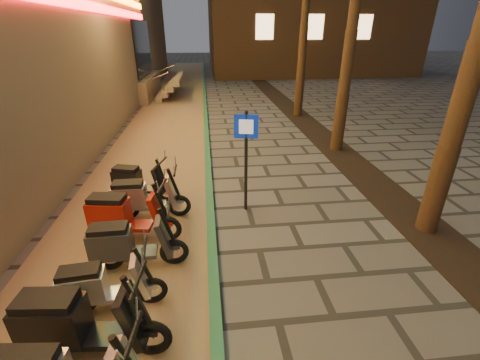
{
  "coord_description": "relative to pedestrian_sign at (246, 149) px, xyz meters",
  "views": [
    {
      "loc": [
        -0.91,
        -3.22,
        3.82
      ],
      "look_at": [
        -0.3,
        2.31,
        1.2
      ],
      "focal_mm": 24.0,
      "sensor_mm": 36.0,
      "label": 1
    }
  ],
  "objects": [
    {
      "name": "pedestrian_sign",
      "position": [
        0.0,
        0.0,
        0.0
      ],
      "size": [
        0.5,
        0.13,
        2.32
      ],
      "rotation": [
        0.0,
        0.0,
        -0.21
      ],
      "color": "black",
      "rests_on": "ground"
    },
    {
      "name": "parking_strip",
      "position": [
        -2.53,
        6.76,
        -1.49
      ],
      "size": [
        3.4,
        60.0,
        0.01
      ],
      "primitive_type": "cube",
      "color": "#8C7251",
      "rests_on": "ground"
    },
    {
      "name": "scooter_6",
      "position": [
        -2.28,
        -1.8,
        -1.0
      ],
      "size": [
        1.64,
        0.58,
        1.16
      ],
      "rotation": [
        0.0,
        0.0,
        0.03
      ],
      "color": "black",
      "rests_on": "ground"
    },
    {
      "name": "scooter_4",
      "position": [
        -2.53,
        -3.46,
        -0.94
      ],
      "size": [
        1.83,
        0.66,
        1.29
      ],
      "rotation": [
        0.0,
        0.0,
        -0.09
      ],
      "color": "black",
      "rests_on": "ground"
    },
    {
      "name": "ground",
      "position": [
        0.07,
        -3.24,
        -1.5
      ],
      "size": [
        120.0,
        120.0,
        0.0
      ],
      "primitive_type": "plane",
      "color": "#474442",
      "rests_on": "ground"
    },
    {
      "name": "scooter_5",
      "position": [
        -2.47,
        -2.73,
        -1.04
      ],
      "size": [
        1.5,
        0.56,
        1.05
      ],
      "rotation": [
        0.0,
        0.0,
        0.1
      ],
      "color": "black",
      "rests_on": "ground"
    },
    {
      "name": "planting_strip",
      "position": [
        3.67,
        1.76,
        -1.49
      ],
      "size": [
        1.2,
        40.0,
        0.02
      ],
      "primitive_type": "cube",
      "color": "black",
      "rests_on": "ground"
    },
    {
      "name": "scooter_7",
      "position": [
        -2.51,
        -0.91,
        -0.95
      ],
      "size": [
        1.79,
        0.74,
        1.26
      ],
      "rotation": [
        0.0,
        0.0,
        -0.16
      ],
      "color": "black",
      "rests_on": "ground"
    },
    {
      "name": "scooter_8",
      "position": [
        -2.3,
        -0.13,
        -0.99
      ],
      "size": [
        1.65,
        0.58,
        1.17
      ],
      "rotation": [
        0.0,
        0.0,
        0.01
      ],
      "color": "black",
      "rests_on": "ground"
    },
    {
      "name": "scooter_9",
      "position": [
        -2.58,
        0.81,
        -1.03
      ],
      "size": [
        1.54,
        0.77,
        1.09
      ],
      "rotation": [
        0.0,
        0.0,
        -0.27
      ],
      "color": "black",
      "rests_on": "ground"
    },
    {
      "name": "green_curb",
      "position": [
        -0.83,
        6.76,
        -1.45
      ],
      "size": [
        0.18,
        60.0,
        0.1
      ],
      "primitive_type": "cube",
      "color": "#276842",
      "rests_on": "ground"
    }
  ]
}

